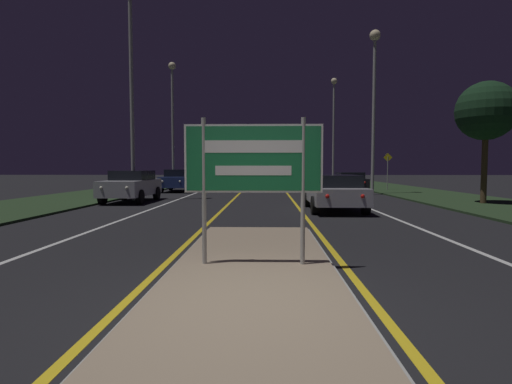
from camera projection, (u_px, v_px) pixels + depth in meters
The scene contains 21 objects.
ground_plane at pixel (248, 311), 4.43m from camera, with size 160.00×160.00×0.00m, color black.
median_island at pixel (253, 267), 6.19m from camera, with size 2.54×7.69×0.10m.
verge_left at pixel (110, 193), 24.64m from camera, with size 5.00×100.00×0.08m.
verge_right at pixel (420, 193), 24.12m from camera, with size 5.00×100.00×0.08m.
centre_line_yellow_left at pixel (244, 189), 29.41m from camera, with size 0.12×70.00×0.01m.
centre_line_yellow_right at pixel (284, 189), 29.33m from camera, with size 0.12×70.00×0.01m.
lane_line_white_left at pixel (207, 189), 29.48m from camera, with size 0.12×70.00×0.01m.
lane_line_white_right at pixel (321, 189), 29.26m from camera, with size 0.12×70.00×0.01m.
edge_line_white_left at pixel (167, 189), 29.56m from camera, with size 0.10×70.00×0.01m.
edge_line_white_right at pixel (362, 189), 29.17m from camera, with size 0.10×70.00×0.01m.
highway_sign at pixel (253, 164), 6.09m from camera, with size 2.11×0.07×2.25m.
streetlight_left_near at pixel (131, 50), 19.00m from camera, with size 0.62×0.62×10.47m.
streetlight_left_far at pixel (173, 107), 28.92m from camera, with size 0.53×0.53×9.17m.
streetlight_right_near at pixel (374, 81), 22.86m from camera, with size 0.62×0.62×9.42m.
streetlight_right_far at pixel (334, 114), 37.74m from camera, with size 0.58×0.58×10.01m.
car_receding_0 at pixel (334, 191), 14.70m from camera, with size 1.93×4.37×1.32m.
car_receding_1 at pixel (349, 181), 26.79m from camera, with size 1.89×4.35×1.27m.
car_approaching_0 at pixel (132, 185), 18.48m from camera, with size 1.85×4.24×1.44m.
car_approaching_1 at pixel (179, 180), 26.46m from camera, with size 1.88×4.19×1.45m.
warning_sign at pixel (388, 168), 27.19m from camera, with size 0.60×0.06×2.49m.
roadside_palm_right at pixel (486, 112), 16.63m from camera, with size 2.44×2.44×5.09m.
Camera 1 is at (0.21, -4.33, 1.59)m, focal length 28.00 mm.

